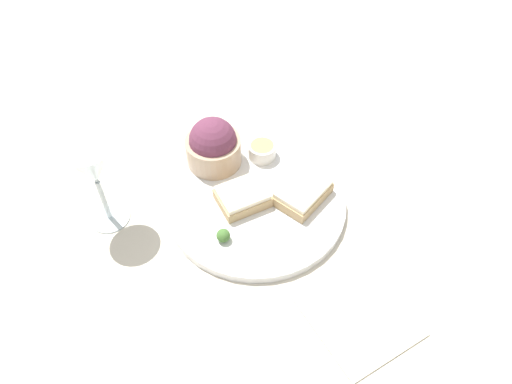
% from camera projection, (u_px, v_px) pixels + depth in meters
% --- Properties ---
extents(ground_plane, '(4.00, 4.00, 0.00)m').
position_uv_depth(ground_plane, '(256.00, 206.00, 0.81)').
color(ground_plane, beige).
extents(dinner_plate, '(0.29, 0.29, 0.01)m').
position_uv_depth(dinner_plate, '(256.00, 203.00, 0.80)').
color(dinner_plate, white).
rests_on(dinner_plate, ground_plane).
extents(salad_bowl, '(0.09, 0.09, 0.09)m').
position_uv_depth(salad_bowl, '(213.00, 145.00, 0.83)').
color(salad_bowl, tan).
rests_on(salad_bowl, dinner_plate).
extents(sauce_ramekin, '(0.05, 0.05, 0.03)m').
position_uv_depth(sauce_ramekin, '(262.00, 150.00, 0.85)').
color(sauce_ramekin, white).
rests_on(sauce_ramekin, dinner_plate).
extents(cheese_toast_near, '(0.10, 0.07, 0.03)m').
position_uv_depth(cheese_toast_near, '(303.00, 193.00, 0.79)').
color(cheese_toast_near, tan).
rests_on(cheese_toast_near, dinner_plate).
extents(cheese_toast_far, '(0.09, 0.08, 0.03)m').
position_uv_depth(cheese_toast_far, '(242.00, 197.00, 0.79)').
color(cheese_toast_far, tan).
rests_on(cheese_toast_far, dinner_plate).
extents(wine_glass, '(0.08, 0.08, 0.16)m').
position_uv_depth(wine_glass, '(92.00, 168.00, 0.70)').
color(wine_glass, silver).
rests_on(wine_glass, ground_plane).
extents(garnish, '(0.02, 0.02, 0.02)m').
position_uv_depth(garnish, '(223.00, 236.00, 0.74)').
color(garnish, '#477533').
rests_on(garnish, dinner_plate).
extents(napkin, '(0.16, 0.17, 0.01)m').
position_uv_depth(napkin, '(356.00, 312.00, 0.68)').
color(napkin, beige).
rests_on(napkin, ground_plane).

